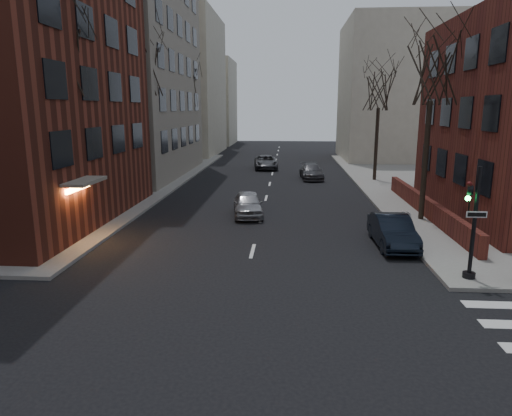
{
  "coord_description": "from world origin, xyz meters",
  "views": [
    {
      "loc": [
        1.49,
        -6.9,
        6.09
      ],
      "look_at": [
        0.18,
        11.65,
        2.0
      ],
      "focal_mm": 32.0,
      "sensor_mm": 36.0,
      "label": 1
    }
  ],
  "objects_px": {
    "streetlamp_far": "(198,126)",
    "car_lane_gray": "(311,172)",
    "car_lane_far": "(266,162)",
    "tree_left_a": "(62,54)",
    "streetlamp_near": "(137,137)",
    "tree_left_b": "(144,67)",
    "traffic_signal": "(472,230)",
    "tree_right_b": "(379,89)",
    "parked_sedan": "(393,231)",
    "sandwich_board": "(406,221)",
    "tree_right_a": "(433,69)",
    "car_lane_silver": "(248,204)",
    "tree_left_c": "(187,88)"
  },
  "relations": [
    {
      "from": "streetlamp_far",
      "to": "car_lane_gray",
      "type": "relative_size",
      "value": 1.41
    },
    {
      "from": "streetlamp_far",
      "to": "car_lane_far",
      "type": "relative_size",
      "value": 1.28
    },
    {
      "from": "tree_left_a",
      "to": "car_lane_gray",
      "type": "distance_m",
      "value": 23.91
    },
    {
      "from": "streetlamp_far",
      "to": "car_lane_gray",
      "type": "bearing_deg",
      "value": -37.7
    },
    {
      "from": "streetlamp_near",
      "to": "tree_left_b",
      "type": "bearing_deg",
      "value": 98.53
    },
    {
      "from": "tree_left_a",
      "to": "traffic_signal",
      "type": "bearing_deg",
      "value": -16.65
    },
    {
      "from": "traffic_signal",
      "to": "tree_right_b",
      "type": "relative_size",
      "value": 0.44
    },
    {
      "from": "traffic_signal",
      "to": "parked_sedan",
      "type": "bearing_deg",
      "value": 112.57
    },
    {
      "from": "tree_right_b",
      "to": "sandwich_board",
      "type": "xyz_separation_m",
      "value": [
        -1.5,
        -16.71,
        -6.94
      ]
    },
    {
      "from": "traffic_signal",
      "to": "tree_left_a",
      "type": "height_order",
      "value": "tree_left_a"
    },
    {
      "from": "tree_right_a",
      "to": "car_lane_gray",
      "type": "bearing_deg",
      "value": 109.45
    },
    {
      "from": "car_lane_silver",
      "to": "sandwich_board",
      "type": "xyz_separation_m",
      "value": [
        8.1,
        -3.4,
        -0.04
      ]
    },
    {
      "from": "tree_left_b",
      "to": "sandwich_board",
      "type": "xyz_separation_m",
      "value": [
        16.1,
        -10.71,
        -8.27
      ]
    },
    {
      "from": "sandwich_board",
      "to": "tree_right_b",
      "type": "bearing_deg",
      "value": 80.78
    },
    {
      "from": "tree_left_c",
      "to": "car_lane_gray",
      "type": "relative_size",
      "value": 2.17
    },
    {
      "from": "tree_left_a",
      "to": "car_lane_far",
      "type": "bearing_deg",
      "value": 72.58
    },
    {
      "from": "tree_left_b",
      "to": "tree_left_c",
      "type": "relative_size",
      "value": 1.11
    },
    {
      "from": "car_lane_far",
      "to": "car_lane_silver",
      "type": "bearing_deg",
      "value": -95.36
    },
    {
      "from": "tree_left_c",
      "to": "sandwich_board",
      "type": "xyz_separation_m",
      "value": [
        16.1,
        -24.71,
        -7.38
      ]
    },
    {
      "from": "tree_right_a",
      "to": "streetlamp_far",
      "type": "relative_size",
      "value": 1.55
    },
    {
      "from": "car_lane_far",
      "to": "car_lane_gray",
      "type": "bearing_deg",
      "value": -61.99
    },
    {
      "from": "tree_right_b",
      "to": "streetlamp_near",
      "type": "distance_m",
      "value": 20.01
    },
    {
      "from": "sandwich_board",
      "to": "car_lane_silver",
      "type": "bearing_deg",
      "value": 153.13
    },
    {
      "from": "tree_right_a",
      "to": "tree_right_b",
      "type": "bearing_deg",
      "value": 90.0
    },
    {
      "from": "tree_right_b",
      "to": "parked_sedan",
      "type": "relative_size",
      "value": 2.16
    },
    {
      "from": "parked_sedan",
      "to": "car_lane_far",
      "type": "bearing_deg",
      "value": 103.29
    },
    {
      "from": "tree_left_a",
      "to": "tree_right_b",
      "type": "xyz_separation_m",
      "value": [
        17.6,
        18.0,
        -0.88
      ]
    },
    {
      "from": "streetlamp_far",
      "to": "tree_left_b",
      "type": "bearing_deg",
      "value": -92.15
    },
    {
      "from": "streetlamp_near",
      "to": "tree_left_a",
      "type": "bearing_deg",
      "value": -94.29
    },
    {
      "from": "tree_left_c",
      "to": "car_lane_gray",
      "type": "bearing_deg",
      "value": -29.81
    },
    {
      "from": "car_lane_gray",
      "to": "car_lane_far",
      "type": "distance_m",
      "value": 7.86
    },
    {
      "from": "traffic_signal",
      "to": "streetlamp_near",
      "type": "relative_size",
      "value": 0.64
    },
    {
      "from": "sandwich_board",
      "to": "parked_sedan",
      "type": "bearing_deg",
      "value": -121.6
    },
    {
      "from": "car_lane_far",
      "to": "tree_left_a",
      "type": "bearing_deg",
      "value": -112.78
    },
    {
      "from": "parked_sedan",
      "to": "car_lane_gray",
      "type": "distance_m",
      "value": 19.95
    },
    {
      "from": "tree_right_b",
      "to": "sandwich_board",
      "type": "distance_m",
      "value": 18.16
    },
    {
      "from": "tree_left_b",
      "to": "tree_right_a",
      "type": "distance_m",
      "value": 19.35
    },
    {
      "from": "traffic_signal",
      "to": "tree_right_a",
      "type": "distance_m",
      "value": 10.92
    },
    {
      "from": "tree_left_b",
      "to": "streetlamp_far",
      "type": "bearing_deg",
      "value": 87.85
    },
    {
      "from": "streetlamp_near",
      "to": "parked_sedan",
      "type": "relative_size",
      "value": 1.47
    },
    {
      "from": "tree_right_a",
      "to": "parked_sedan",
      "type": "relative_size",
      "value": 2.28
    },
    {
      "from": "traffic_signal",
      "to": "tree_left_c",
      "type": "relative_size",
      "value": 0.41
    },
    {
      "from": "tree_right_b",
      "to": "tree_left_c",
      "type": "bearing_deg",
      "value": 155.56
    },
    {
      "from": "traffic_signal",
      "to": "car_lane_gray",
      "type": "xyz_separation_m",
      "value": [
        -4.41,
        23.94,
        -1.26
      ]
    },
    {
      "from": "tree_left_b",
      "to": "streetlamp_far",
      "type": "xyz_separation_m",
      "value": [
        0.6,
        16.0,
        -4.68
      ]
    },
    {
      "from": "tree_left_a",
      "to": "tree_left_b",
      "type": "relative_size",
      "value": 0.95
    },
    {
      "from": "traffic_signal",
      "to": "car_lane_far",
      "type": "xyz_separation_m",
      "value": [
        -8.74,
        30.51,
        -1.22
      ]
    },
    {
      "from": "parked_sedan",
      "to": "car_lane_silver",
      "type": "bearing_deg",
      "value": 140.18
    },
    {
      "from": "tree_left_b",
      "to": "tree_left_c",
      "type": "distance_m",
      "value": 14.03
    },
    {
      "from": "traffic_signal",
      "to": "streetlamp_far",
      "type": "bearing_deg",
      "value": 116.06
    }
  ]
}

